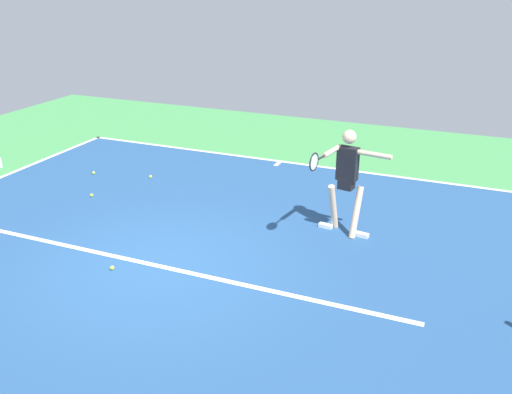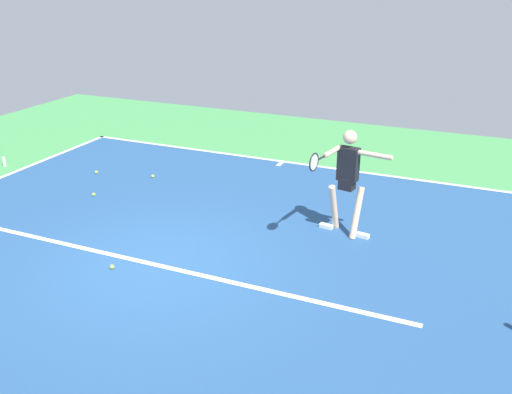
{
  "view_description": "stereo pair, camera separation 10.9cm",
  "coord_description": "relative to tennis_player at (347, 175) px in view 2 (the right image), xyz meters",
  "views": [
    {
      "loc": [
        -4.34,
        6.44,
        4.25
      ],
      "look_at": [
        -1.18,
        -1.13,
        0.9
      ],
      "focal_mm": 39.28,
      "sensor_mm": 36.0,
      "label": 1
    },
    {
      "loc": [
        -4.44,
        6.39,
        4.25
      ],
      "look_at": [
        -1.18,
        -1.13,
        0.9
      ],
      "focal_mm": 39.28,
      "sensor_mm": 36.0,
      "label": 2
    }
  ],
  "objects": [
    {
      "name": "ground_plane",
      "position": [
        2.35,
        2.22,
        -1.07
      ],
      "size": [
        19.35,
        19.35,
        0.0
      ],
      "primitive_type": "plane",
      "color": "#428E4C"
    },
    {
      "name": "court_surface",
      "position": [
        2.35,
        2.22,
        -1.07
      ],
      "size": [
        10.69,
        11.0,
        0.0
      ],
      "primitive_type": "cube",
      "color": "navy",
      "rests_on": "ground_plane"
    },
    {
      "name": "court_line_baseline_near",
      "position": [
        2.35,
        -3.23,
        -1.07
      ],
      "size": [
        10.69,
        0.1,
        0.01
      ],
      "primitive_type": "cube",
      "color": "white",
      "rests_on": "ground_plane"
    },
    {
      "name": "court_line_service",
      "position": [
        2.35,
        2.24,
        -1.07
      ],
      "size": [
        8.02,
        0.1,
        0.01
      ],
      "primitive_type": "cube",
      "color": "white",
      "rests_on": "ground_plane"
    },
    {
      "name": "court_line_centre_mark",
      "position": [
        2.35,
        -3.03,
        -1.07
      ],
      "size": [
        0.1,
        0.3,
        0.01
      ],
      "primitive_type": "cube",
      "color": "white",
      "rests_on": "ground_plane"
    },
    {
      "name": "tennis_player",
      "position": [
        0.0,
        0.0,
        0.0
      ],
      "size": [
        1.2,
        1.25,
        1.85
      ],
      "rotation": [
        0.0,
        0.0,
        -0.16
      ],
      "color": "beige",
      "rests_on": "ground_plane"
    },
    {
      "name": "tennis_ball_by_sideline",
      "position": [
        2.92,
        2.61,
        -1.04
      ],
      "size": [
        0.07,
        0.07,
        0.07
      ],
      "primitive_type": "sphere",
      "color": "#C6E53D",
      "rests_on": "ground_plane"
    },
    {
      "name": "tennis_ball_centre_court",
      "position": [
        5.89,
        -0.78,
        -1.04
      ],
      "size": [
        0.07,
        0.07,
        0.07
      ],
      "primitive_type": "sphere",
      "color": "#C6E53D",
      "rests_on": "ground_plane"
    },
    {
      "name": "tennis_ball_far_corner",
      "position": [
        4.58,
        -1.06,
        -1.04
      ],
      "size": [
        0.07,
        0.07,
        0.07
      ],
      "primitive_type": "sphere",
      "color": "#C6E53D",
      "rests_on": "ground_plane"
    },
    {
      "name": "tennis_ball_by_baseline",
      "position": [
        5.08,
        0.33,
        -1.04
      ],
      "size": [
        0.07,
        0.07,
        0.07
      ],
      "primitive_type": "sphere",
      "color": "#C6E53D",
      "rests_on": "ground_plane"
    },
    {
      "name": "water_bottle",
      "position": [
        8.17,
        -0.34,
        -0.96
      ],
      "size": [
        0.07,
        0.07,
        0.22
      ],
      "primitive_type": "cylinder",
      "color": "white",
      "rests_on": "ground_plane"
    }
  ]
}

